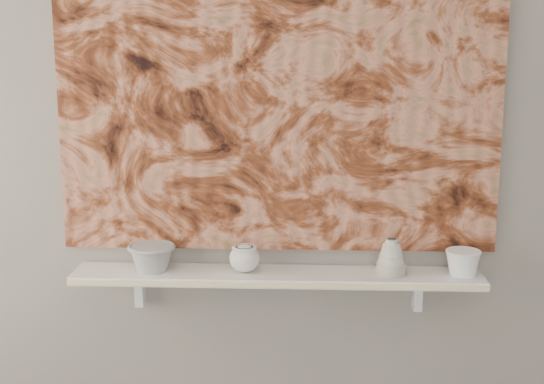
# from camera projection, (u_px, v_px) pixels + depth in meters

# --- Properties ---
(wall_back) EXTENTS (3.60, 0.00, 3.60)m
(wall_back) POSITION_uv_depth(u_px,v_px,m) (278.00, 146.00, 2.59)
(wall_back) COLOR gray
(wall_back) RESTS_ON floor
(shelf) EXTENTS (1.40, 0.18, 0.03)m
(shelf) POSITION_uv_depth(u_px,v_px,m) (277.00, 276.00, 2.59)
(shelf) COLOR silver
(shelf) RESTS_ON wall_back
(shelf_stripe) EXTENTS (1.40, 0.01, 0.02)m
(shelf_stripe) POSITION_uv_depth(u_px,v_px,m) (276.00, 285.00, 2.50)
(shelf_stripe) COLOR #F8E8A5
(shelf_stripe) RESTS_ON shelf
(bracket_left) EXTENTS (0.03, 0.06, 0.12)m
(bracket_left) POSITION_uv_depth(u_px,v_px,m) (140.00, 289.00, 2.69)
(bracket_left) COLOR silver
(bracket_left) RESTS_ON wall_back
(bracket_right) EXTENTS (0.03, 0.06, 0.12)m
(bracket_right) POSITION_uv_depth(u_px,v_px,m) (417.00, 293.00, 2.65)
(bracket_right) COLOR silver
(bracket_right) RESTS_ON wall_back
(painting) EXTENTS (1.50, 0.02, 1.10)m
(painting) POSITION_uv_depth(u_px,v_px,m) (278.00, 91.00, 2.54)
(painting) COLOR brown
(painting) RESTS_ON wall_back
(house_motif) EXTENTS (0.09, 0.00, 0.08)m
(house_motif) POSITION_uv_depth(u_px,v_px,m) (410.00, 183.00, 2.57)
(house_motif) COLOR black
(house_motif) RESTS_ON painting
(bowl_grey) EXTENTS (0.17, 0.17, 0.09)m
(bowl_grey) POSITION_uv_depth(u_px,v_px,m) (152.00, 257.00, 2.60)
(bowl_grey) COLOR #A2A29F
(bowl_grey) RESTS_ON shelf
(cup_cream) EXTENTS (0.13, 0.13, 0.09)m
(cup_cream) POSITION_uv_depth(u_px,v_px,m) (244.00, 258.00, 2.58)
(cup_cream) COLOR silver
(cup_cream) RESTS_ON shelf
(bell_vessel) EXTENTS (0.13, 0.13, 0.12)m
(bell_vessel) POSITION_uv_depth(u_px,v_px,m) (391.00, 256.00, 2.56)
(bell_vessel) COLOR beige
(bell_vessel) RESTS_ON shelf
(bowl_white) EXTENTS (0.14, 0.14, 0.09)m
(bowl_white) POSITION_uv_depth(u_px,v_px,m) (463.00, 262.00, 2.55)
(bowl_white) COLOR white
(bowl_white) RESTS_ON shelf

